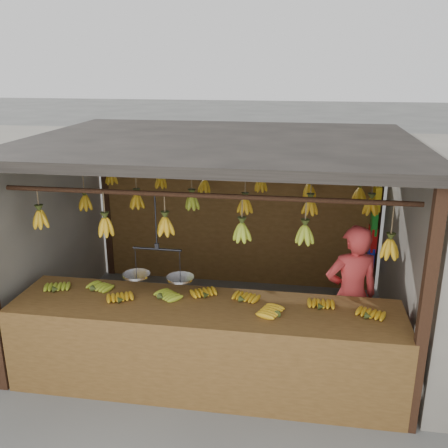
# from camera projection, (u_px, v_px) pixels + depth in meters

# --- Properties ---
(ground) EXTENTS (80.00, 80.00, 0.00)m
(ground) POSITION_uv_depth(u_px,v_px,m) (220.00, 330.00, 6.27)
(ground) COLOR #5B5B57
(stall) EXTENTS (4.30, 3.30, 2.40)m
(stall) POSITION_uv_depth(u_px,v_px,m) (224.00, 170.00, 5.97)
(stall) COLOR black
(stall) RESTS_ON ground
(counter) EXTENTS (3.90, 0.89, 0.96)m
(counter) POSITION_uv_depth(u_px,v_px,m) (202.00, 328.00, 4.88)
(counter) COLOR brown
(counter) RESTS_ON ground
(hanging_bananas) EXTENTS (3.61, 2.22, 0.39)m
(hanging_bananas) POSITION_uv_depth(u_px,v_px,m) (220.00, 204.00, 5.77)
(hanging_bananas) COLOR #C69015
(hanging_bananas) RESTS_ON ground
(balance_scale) EXTENTS (0.73, 0.28, 0.88)m
(balance_scale) POSITION_uv_depth(u_px,v_px,m) (158.00, 272.00, 5.03)
(balance_scale) COLOR black
(balance_scale) RESTS_ON ground
(vendor) EXTENTS (0.66, 0.52, 1.60)m
(vendor) POSITION_uv_depth(u_px,v_px,m) (351.00, 296.00, 5.38)
(vendor) COLOR #BF3333
(vendor) RESTS_ON ground
(bag_bundles) EXTENTS (0.08, 0.26, 1.21)m
(bag_bundles) POSITION_uv_depth(u_px,v_px,m) (373.00, 229.00, 6.94)
(bag_bundles) COLOR yellow
(bag_bundles) RESTS_ON ground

